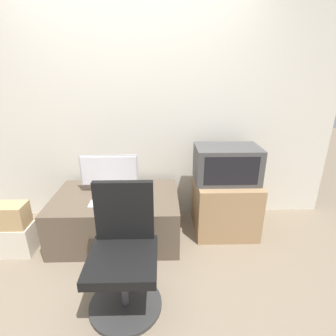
{
  "coord_description": "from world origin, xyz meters",
  "views": [
    {
      "loc": [
        0.29,
        -1.53,
        1.65
      ],
      "look_at": [
        0.35,
        0.92,
        0.72
      ],
      "focal_mm": 28.0,
      "sensor_mm": 36.0,
      "label": 1
    }
  ],
  "objects_px": {
    "main_monitor": "(109,174)",
    "keyboard": "(106,204)",
    "office_chair": "(124,258)",
    "mouse": "(129,203)",
    "crt_tv": "(227,164)",
    "cardboard_box_lower": "(16,239)"
  },
  "relations": [
    {
      "from": "crt_tv",
      "to": "cardboard_box_lower",
      "type": "relative_size",
      "value": 2.02
    },
    {
      "from": "main_monitor",
      "to": "cardboard_box_lower",
      "type": "relative_size",
      "value": 1.83
    },
    {
      "from": "main_monitor",
      "to": "cardboard_box_lower",
      "type": "height_order",
      "value": "main_monitor"
    },
    {
      "from": "main_monitor",
      "to": "keyboard",
      "type": "bearing_deg",
      "value": -89.48
    },
    {
      "from": "main_monitor",
      "to": "cardboard_box_lower",
      "type": "distance_m",
      "value": 1.05
    },
    {
      "from": "keyboard",
      "to": "office_chair",
      "type": "height_order",
      "value": "office_chair"
    },
    {
      "from": "crt_tv",
      "to": "office_chair",
      "type": "height_order",
      "value": "crt_tv"
    },
    {
      "from": "mouse",
      "to": "cardboard_box_lower",
      "type": "height_order",
      "value": "mouse"
    },
    {
      "from": "mouse",
      "to": "main_monitor",
      "type": "bearing_deg",
      "value": 127.19
    },
    {
      "from": "main_monitor",
      "to": "keyboard",
      "type": "xyz_separation_m",
      "value": [
        0.0,
        -0.28,
        -0.18
      ]
    },
    {
      "from": "keyboard",
      "to": "crt_tv",
      "type": "distance_m",
      "value": 1.24
    },
    {
      "from": "mouse",
      "to": "cardboard_box_lower",
      "type": "bearing_deg",
      "value": -176.73
    },
    {
      "from": "main_monitor",
      "to": "office_chair",
      "type": "distance_m",
      "value": 1.0
    },
    {
      "from": "main_monitor",
      "to": "cardboard_box_lower",
      "type": "bearing_deg",
      "value": -157.32
    },
    {
      "from": "main_monitor",
      "to": "mouse",
      "type": "relative_size",
      "value": 10.12
    },
    {
      "from": "keyboard",
      "to": "mouse",
      "type": "xyz_separation_m",
      "value": [
        0.22,
        -0.01,
        0.01
      ]
    },
    {
      "from": "keyboard",
      "to": "mouse",
      "type": "bearing_deg",
      "value": -3.21
    },
    {
      "from": "mouse",
      "to": "cardboard_box_lower",
      "type": "relative_size",
      "value": 0.18
    },
    {
      "from": "crt_tv",
      "to": "main_monitor",
      "type": "bearing_deg",
      "value": -179.74
    },
    {
      "from": "office_chair",
      "to": "keyboard",
      "type": "bearing_deg",
      "value": 111.09
    },
    {
      "from": "mouse",
      "to": "crt_tv",
      "type": "xyz_separation_m",
      "value": [
        0.96,
        0.3,
        0.27
      ]
    },
    {
      "from": "keyboard",
      "to": "crt_tv",
      "type": "xyz_separation_m",
      "value": [
        1.18,
        0.29,
        0.28
      ]
    }
  ]
}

